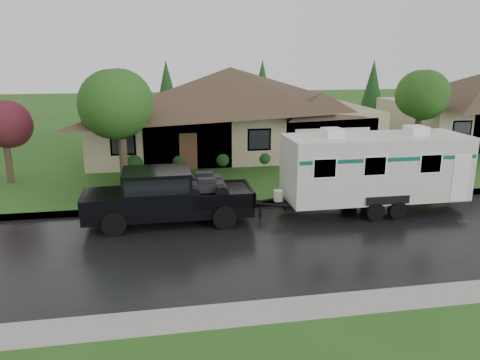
# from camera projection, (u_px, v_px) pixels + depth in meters

# --- Properties ---
(ground) EXTENTS (140.00, 140.00, 0.00)m
(ground) POSITION_uv_depth(u_px,v_px,m) (236.00, 224.00, 18.62)
(ground) COLOR #295319
(ground) RESTS_ON ground
(road) EXTENTS (140.00, 8.00, 0.01)m
(road) POSITION_uv_depth(u_px,v_px,m) (246.00, 243.00, 16.71)
(road) COLOR black
(road) RESTS_ON ground
(curb) EXTENTS (140.00, 0.50, 0.15)m
(curb) POSITION_uv_depth(u_px,v_px,m) (228.00, 205.00, 20.74)
(curb) COLOR gray
(curb) RESTS_ON ground
(lawn) EXTENTS (140.00, 26.00, 0.15)m
(lawn) POSITION_uv_depth(u_px,v_px,m) (200.00, 150.00, 32.86)
(lawn) COLOR #295319
(lawn) RESTS_ON ground
(house_main) EXTENTS (19.44, 10.80, 6.90)m
(house_main) POSITION_uv_depth(u_px,v_px,m) (235.00, 100.00, 31.23)
(house_main) COLOR gray
(house_main) RESTS_ON lawn
(tree_left_green) EXTENTS (3.39, 3.39, 5.60)m
(tree_left_green) POSITION_uv_depth(u_px,v_px,m) (120.00, 109.00, 22.30)
(tree_left_green) COLOR #382B1E
(tree_left_green) RESTS_ON lawn
(tree_red) EXTENTS (2.57, 2.57, 4.25)m
(tree_red) POSITION_uv_depth(u_px,v_px,m) (4.00, 126.00, 23.41)
(tree_red) COLOR #382B1E
(tree_red) RESTS_ON lawn
(tree_right_green) EXTENTS (3.32, 3.32, 5.50)m
(tree_right_green) POSITION_uv_depth(u_px,v_px,m) (421.00, 97.00, 29.27)
(tree_right_green) COLOR #382B1E
(tree_right_green) RESTS_ON lawn
(shrub_row) EXTENTS (13.60, 1.00, 1.00)m
(shrub_row) POSITION_uv_depth(u_px,v_px,m) (243.00, 158.00, 27.63)
(shrub_row) COLOR #143814
(shrub_row) RESTS_ON lawn
(pickup_truck) EXTENTS (6.55, 2.49, 2.18)m
(pickup_truck) POSITION_uv_depth(u_px,v_px,m) (166.00, 195.00, 18.52)
(pickup_truck) COLOR black
(pickup_truck) RESTS_ON ground
(travel_trailer) EXTENTS (8.07, 2.84, 3.62)m
(travel_trailer) POSITION_uv_depth(u_px,v_px,m) (375.00, 167.00, 19.83)
(travel_trailer) COLOR silver
(travel_trailer) RESTS_ON ground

